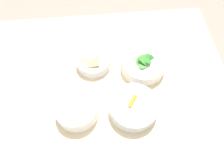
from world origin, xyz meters
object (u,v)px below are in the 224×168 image
at_px(bowl_carrots, 133,107).
at_px(bowl_beans_hotdog, 77,109).
at_px(bowl_cookies, 93,61).
at_px(bowl_greens, 143,64).

bearing_deg(bowl_carrots, bowl_beans_hotdog, -2.88).
height_order(bowl_carrots, bowl_cookies, bowl_carrots).
height_order(bowl_greens, bowl_beans_hotdog, bowl_greens).
bearing_deg(bowl_beans_hotdog, bowl_greens, -147.26).
relative_size(bowl_carrots, bowl_cookies, 1.26).
relative_size(bowl_carrots, bowl_greens, 0.99).
relative_size(bowl_beans_hotdog, bowl_cookies, 1.10).
height_order(bowl_carrots, bowl_greens, bowl_greens).
bearing_deg(bowl_cookies, bowl_greens, 169.79).
distance_m(bowl_carrots, bowl_cookies, 0.27).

